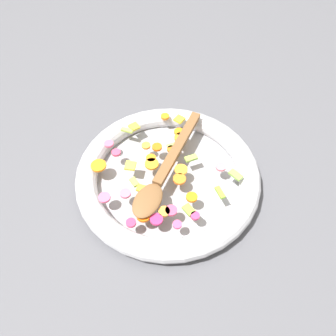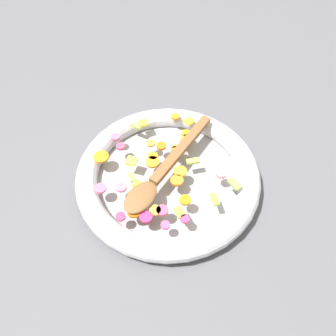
% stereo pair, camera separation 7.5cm
% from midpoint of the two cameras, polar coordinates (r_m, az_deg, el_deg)
% --- Properties ---
extents(ground_plane, '(4.00, 4.00, 0.00)m').
position_cam_midpoint_polar(ground_plane, '(0.79, 2.71, -2.39)').
color(ground_plane, '#4C4C51').
extents(skillet, '(0.43, 0.43, 0.05)m').
position_cam_midpoint_polar(skillet, '(0.77, 2.77, -1.45)').
color(skillet, gray).
rests_on(skillet, ground_plane).
extents(chopped_vegetables, '(0.35, 0.34, 0.01)m').
position_cam_midpoint_polar(chopped_vegetables, '(0.74, 1.18, -0.33)').
color(chopped_vegetables, orange).
rests_on(chopped_vegetables, skillet).
extents(wooden_spoon, '(0.10, 0.33, 0.01)m').
position_cam_midpoint_polar(wooden_spoon, '(0.73, 2.02, -0.67)').
color(wooden_spoon, brown).
rests_on(wooden_spoon, chopped_vegetables).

